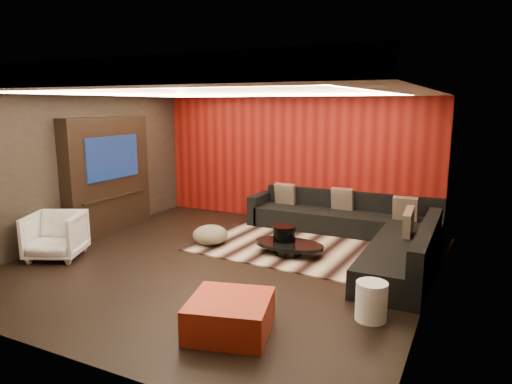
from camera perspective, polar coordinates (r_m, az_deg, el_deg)
The scene contains 26 objects.
floor at distance 7.21m, azimuth -4.30°, elevation -8.91°, with size 6.00×6.00×0.02m, color black.
ceiling at distance 6.79m, azimuth -4.65°, elevation 14.06°, with size 6.00×6.00×0.02m, color silver.
wall_back at distance 9.55m, azimuth 4.81°, elevation 4.68°, with size 6.00×0.02×2.80m, color black.
wall_left at distance 8.78m, azimuth -21.65°, elevation 3.40°, with size 0.02×6.00×2.80m, color black.
wall_right at distance 5.94m, azimuth 21.38°, elevation 0.12°, with size 0.02×6.00×2.80m, color black.
red_feature_wall at distance 9.52m, azimuth 4.72°, elevation 4.66°, with size 5.98×0.05×2.78m, color #6B0C0A.
soffit_back at distance 9.21m, azimuth 4.21°, elevation 12.50°, with size 6.00×0.60×0.22m, color silver.
soffit_front at distance 4.68m, azimuth -22.31°, elevation 13.24°, with size 6.00×0.60×0.22m, color silver.
soffit_left at distance 8.49m, azimuth -20.84°, elevation 11.96°, with size 0.60×4.80×0.22m, color silver.
soffit_right at distance 5.88m, azimuth 19.19°, elevation 12.82°, with size 0.60×4.80×0.22m, color silver.
cove_back at distance 8.90m, azimuth 3.36°, elevation 11.99°, with size 4.80×0.08×0.04m, color #FFD899.
cove_front at distance 4.91m, azimuth -19.21°, elevation 12.25°, with size 4.80×0.08×0.04m, color #FFD899.
cove_left at distance 8.25m, azimuth -19.15°, elevation 11.49°, with size 0.08×4.80×0.04m, color #FFD899.
cove_right at distance 5.94m, azimuth 15.81°, elevation 12.11°, with size 0.08×4.80×0.04m, color #FFD899.
tv_surround at distance 9.12m, azimuth -18.06°, elevation 1.98°, with size 0.30×2.00×2.20m, color black.
tv_screen at distance 8.96m, azimuth -17.46°, elevation 4.13°, with size 0.04×1.30×0.80m, color black.
tv_shelf at distance 9.07m, azimuth -17.19°, elevation -0.58°, with size 0.04×1.60×0.04m, color black.
rug at distance 8.16m, azimuth 8.26°, elevation -6.47°, with size 4.00×3.00×0.02m, color #C6AF90.
coffee_table at distance 7.51m, azimuth 4.16°, elevation -7.07°, with size 1.17×1.17×0.20m, color black.
drum_stool at distance 7.59m, azimuth 3.55°, elevation -5.88°, with size 0.38×0.38×0.44m, color black.
striped_pouf at distance 8.04m, azimuth -5.74°, elevation -5.35°, with size 0.61×0.61×0.34m, color #BEB593.
white_side_table at distance 5.51m, azimuth 14.22°, elevation -13.09°, with size 0.36×0.36×0.45m, color white.
orange_ottoman at distance 5.12m, azimuth -3.27°, elevation -15.13°, with size 0.86×0.86×0.38m, color #A52415.
armchair at distance 7.98m, azimuth -23.77°, elevation -5.01°, with size 0.79×0.82×0.74m, color silver.
sectional_sofa at distance 8.18m, azimuth 13.08°, elevation -4.75°, with size 3.65×3.50×0.75m.
throw_pillows at distance 8.55m, azimuth 12.33°, elevation -1.57°, with size 2.89×1.69×0.50m.
Camera 1 is at (3.47, -5.83, 2.44)m, focal length 32.00 mm.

